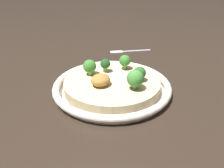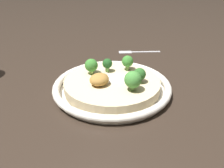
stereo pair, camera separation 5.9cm
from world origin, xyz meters
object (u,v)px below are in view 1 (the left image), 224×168
risotto_bowl (112,85)px  broccoli_back_left (90,67)px  broccoli_front_left (135,79)px  broccoli_front_right (140,73)px  broccoli_back_right (125,61)px  fork_utensil (126,51)px  broccoli_back (105,64)px

risotto_bowl → broccoli_back_left: bearing=97.3°
risotto_bowl → broccoli_front_left: size_ratio=6.33×
broccoli_back_left → broccoli_front_right: size_ratio=1.11×
risotto_bowl → broccoli_front_left: broccoli_front_left is taller
broccoli_back_right → broccoli_front_left: bearing=-137.0°
risotto_bowl → broccoli_front_right: size_ratio=8.04×
broccoli_front_right → broccoli_back_left: bearing=108.5°
fork_utensil → broccoli_front_left: bearing=80.4°
risotto_bowl → broccoli_back_left: size_ratio=7.24×
risotto_bowl → broccoli_back_right: size_ratio=7.34×
risotto_bowl → broccoli_back_right: (0.08, 0.01, 0.04)m
broccoli_back → fork_utensil: broccoli_back is taller
broccoli_front_right → fork_utensil: (0.25, 0.19, -0.05)m
broccoli_front_left → broccoli_back: (0.04, 0.12, -0.01)m
broccoli_back_right → fork_utensil: size_ratio=0.33×
broccoli_front_left → broccoli_back_left: 0.14m
broccoli_back → risotto_bowl: bearing=-125.2°
broccoli_front_left → broccoli_back_left: (0.00, 0.14, -0.00)m
broccoli_front_left → broccoli_front_right: size_ratio=1.27×
broccoli_front_left → fork_utensil: 0.37m
broccoli_back_right → broccoli_back_left: 0.11m
broccoli_back → fork_utensil: 0.28m
broccoli_back_right → broccoli_front_right: 0.08m
risotto_bowl → broccoli_back: size_ratio=8.12×
broccoli_back_left → fork_utensil: (0.30, 0.06, -0.06)m
broccoli_front_right → fork_utensil: size_ratio=0.30×
fork_utensil → broccoli_front_right: bearing=83.3°
risotto_bowl → broccoli_back_right: 0.09m
broccoli_back_right → broccoli_back_left: same height
broccoli_back_right → broccoli_back_left: (-0.09, 0.06, -0.00)m
risotto_bowl → fork_utensil: size_ratio=2.41×
risotto_bowl → broccoli_back: 0.07m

